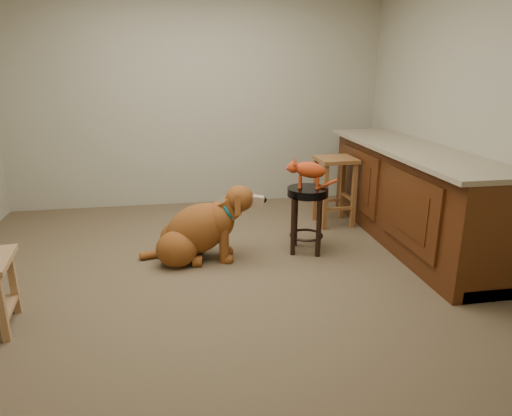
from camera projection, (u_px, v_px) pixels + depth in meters
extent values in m
cube|color=brown|center=(214.00, 268.00, 3.93)|extent=(4.50, 4.00, 0.01)
cube|color=#9E997F|center=(196.00, 98.00, 5.42)|extent=(4.50, 0.04, 2.60)
cube|color=#9E997F|center=(251.00, 171.00, 1.66)|extent=(4.50, 0.04, 2.60)
cube|color=#9E997F|center=(471.00, 110.00, 3.91)|extent=(0.04, 4.00, 2.60)
cube|color=#4F260E|center=(412.00, 197.00, 4.40)|extent=(0.60, 2.50, 0.90)
cube|color=gray|center=(414.00, 149.00, 4.25)|extent=(0.70, 2.56, 0.04)
cube|color=black|center=(411.00, 236.00, 4.52)|extent=(0.52, 2.50, 0.10)
cube|color=#4F260E|center=(410.00, 211.00, 3.81)|extent=(0.02, 0.90, 0.62)
cube|color=#4F260E|center=(359.00, 180.00, 4.85)|extent=(0.02, 0.90, 0.62)
cube|color=#411E0B|center=(409.00, 211.00, 3.81)|extent=(0.02, 0.60, 0.40)
cube|color=#411E0B|center=(358.00, 180.00, 4.84)|extent=(0.02, 0.60, 0.40)
cylinder|color=black|center=(319.00, 220.00, 4.30)|extent=(0.05, 0.05, 0.54)
cylinder|color=black|center=(295.00, 219.00, 4.34)|extent=(0.05, 0.05, 0.54)
cylinder|color=black|center=(319.00, 228.00, 4.09)|extent=(0.05, 0.05, 0.54)
cylinder|color=black|center=(293.00, 227.00, 4.12)|extent=(0.05, 0.05, 0.54)
torus|color=black|center=(306.00, 235.00, 4.25)|extent=(0.40, 0.40, 0.02)
cylinder|color=black|center=(308.00, 192.00, 4.12)|extent=(0.37, 0.37, 0.07)
cube|color=brown|center=(342.00, 188.00, 5.11)|extent=(0.05, 0.05, 0.70)
cube|color=brown|center=(315.00, 190.00, 5.04)|extent=(0.05, 0.05, 0.70)
cube|color=brown|center=(354.00, 196.00, 4.81)|extent=(0.05, 0.05, 0.70)
cube|color=brown|center=(325.00, 198.00, 4.74)|extent=(0.05, 0.05, 0.70)
cube|color=brown|center=(336.00, 159.00, 4.81)|extent=(0.41, 0.41, 0.04)
cube|color=#997046|center=(13.00, 283.00, 3.16)|extent=(0.05, 0.05, 0.46)
cube|color=#997046|center=(2.00, 308.00, 2.82)|extent=(0.05, 0.05, 0.46)
ellipsoid|color=brown|center=(180.00, 238.00, 4.18)|extent=(0.39, 0.33, 0.33)
ellipsoid|color=brown|center=(177.00, 249.00, 3.93)|extent=(0.39, 0.33, 0.33)
cylinder|color=brown|center=(199.00, 248.00, 4.24)|extent=(0.09, 0.11, 0.10)
cylinder|color=brown|center=(197.00, 262.00, 3.95)|extent=(0.09, 0.11, 0.10)
ellipsoid|color=brown|center=(197.00, 229.00, 4.03)|extent=(0.78, 0.47, 0.66)
ellipsoid|color=brown|center=(219.00, 220.00, 4.01)|extent=(0.31, 0.33, 0.34)
cylinder|color=brown|center=(224.00, 235.00, 4.15)|extent=(0.09, 0.09, 0.39)
cylinder|color=brown|center=(224.00, 242.00, 3.98)|extent=(0.09, 0.09, 0.39)
sphere|color=brown|center=(228.00, 251.00, 4.21)|extent=(0.10, 0.10, 0.10)
sphere|color=brown|center=(228.00, 260.00, 4.03)|extent=(0.10, 0.10, 0.10)
cylinder|color=brown|center=(228.00, 209.00, 3.99)|extent=(0.26, 0.20, 0.25)
ellipsoid|color=brown|center=(240.00, 199.00, 3.96)|extent=(0.27, 0.25, 0.23)
cube|color=#93775C|center=(255.00, 200.00, 3.98)|extent=(0.17, 0.10, 0.11)
sphere|color=black|center=(263.00, 200.00, 3.98)|extent=(0.06, 0.06, 0.06)
cube|color=brown|center=(237.00, 198.00, 4.07)|extent=(0.06, 0.07, 0.17)
cube|color=brown|center=(238.00, 206.00, 3.87)|extent=(0.06, 0.07, 0.17)
torus|color=#0B5358|center=(228.00, 210.00, 3.99)|extent=(0.16, 0.23, 0.20)
cylinder|color=#D8BF4C|center=(234.00, 217.00, 4.01)|extent=(0.01, 0.05, 0.04)
cylinder|color=brown|center=(157.00, 254.00, 4.13)|extent=(0.31, 0.14, 0.07)
ellipsoid|color=#A43110|center=(310.00, 170.00, 4.06)|extent=(0.32, 0.22, 0.18)
cylinder|color=#A43110|center=(301.00, 181.00, 4.14)|extent=(0.03, 0.03, 0.11)
sphere|color=#A43110|center=(300.00, 185.00, 4.15)|extent=(0.04, 0.04, 0.04)
cylinder|color=#A43110|center=(300.00, 183.00, 4.07)|extent=(0.03, 0.03, 0.11)
sphere|color=#A43110|center=(300.00, 187.00, 4.08)|extent=(0.04, 0.04, 0.04)
cylinder|color=#A43110|center=(318.00, 181.00, 4.12)|extent=(0.03, 0.03, 0.11)
sphere|color=#A43110|center=(318.00, 186.00, 4.13)|extent=(0.04, 0.04, 0.04)
cylinder|color=#A43110|center=(317.00, 183.00, 4.05)|extent=(0.03, 0.03, 0.11)
sphere|color=#A43110|center=(317.00, 188.00, 4.06)|extent=(0.04, 0.04, 0.04)
sphere|color=#A43110|center=(293.00, 167.00, 4.08)|extent=(0.10, 0.10, 0.10)
sphere|color=#A43110|center=(288.00, 168.00, 4.09)|extent=(0.04, 0.04, 0.04)
sphere|color=brown|center=(287.00, 168.00, 4.09)|extent=(0.02, 0.02, 0.02)
cone|color=#A43110|center=(295.00, 160.00, 4.09)|extent=(0.06, 0.06, 0.05)
cone|color=#C66B60|center=(295.00, 161.00, 4.09)|extent=(0.03, 0.03, 0.03)
cone|color=#A43110|center=(294.00, 162.00, 4.03)|extent=(0.06, 0.06, 0.05)
cone|color=#C66B60|center=(294.00, 162.00, 4.03)|extent=(0.03, 0.03, 0.03)
cylinder|color=#A43110|center=(326.00, 185.00, 4.12)|extent=(0.22, 0.05, 0.10)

